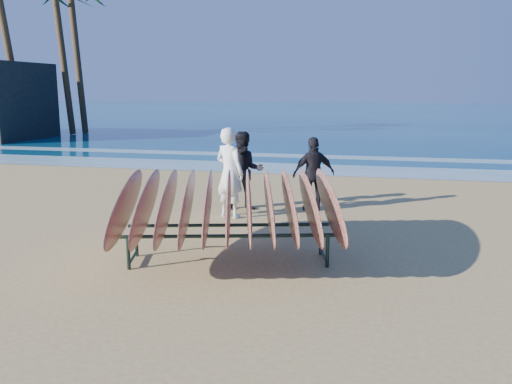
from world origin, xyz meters
TOP-DOWN VIEW (x-y plane):
  - ground at (0.00, 0.00)m, footprint 120.00×120.00m
  - ocean at (0.00, 55.00)m, footprint 160.00×160.00m
  - foam_near at (0.00, 10.00)m, footprint 160.00×160.00m
  - foam_far at (0.00, 13.50)m, footprint 160.00×160.00m
  - surfboard_rack at (-0.23, -0.06)m, footprint 3.86×3.75m
  - person_white at (-1.04, 2.83)m, footprint 0.81×0.70m
  - person_dark_a at (-0.92, 3.56)m, footprint 1.01×0.89m
  - person_dark_b at (0.58, 3.83)m, footprint 1.03×0.79m

SIDE VIEW (x-z plane):
  - ground at x=0.00m, z-range 0.00..0.00m
  - ocean at x=0.00m, z-range 0.01..0.01m
  - foam_far at x=0.00m, z-range 0.01..0.01m
  - foam_near at x=0.00m, z-range 0.01..0.01m
  - person_dark_b at x=0.58m, z-range 0.00..1.62m
  - person_dark_a at x=-0.92m, z-range 0.00..1.73m
  - surfboard_rack at x=-0.23m, z-range 0.18..1.63m
  - person_white at x=-1.04m, z-range 0.00..1.87m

